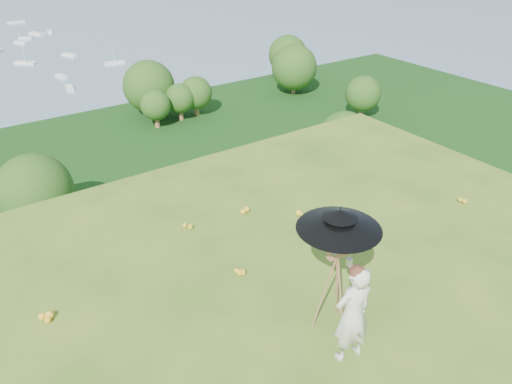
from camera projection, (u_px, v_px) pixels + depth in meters
ground at (360, 335)px, 7.65m from camera, size 14.00×14.00×0.00m
forest_slope at (62, 335)px, 46.92m from camera, size 140.00×56.00×22.00m
slope_trees at (29, 207)px, 40.08m from camera, size 110.00×50.00×6.00m
wildflowers at (349, 322)px, 7.80m from camera, size 10.00×10.50×0.12m
painter at (353, 314)px, 6.89m from camera, size 0.63×0.46×1.61m
field_easel at (335, 285)px, 7.39m from camera, size 0.69×0.69×1.68m
sun_umbrella at (338, 231)px, 6.96m from camera, size 1.47×1.47×0.78m
painter_cap at (358, 270)px, 6.52m from camera, size 0.28×0.31×0.10m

